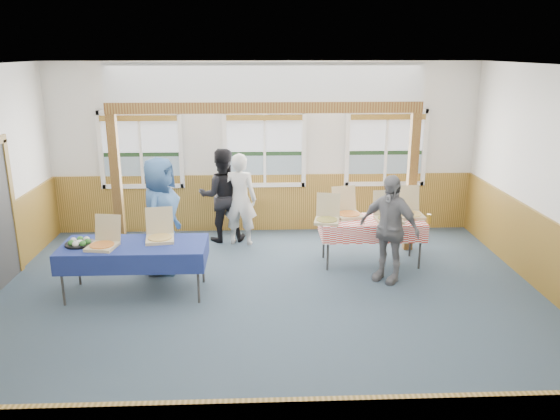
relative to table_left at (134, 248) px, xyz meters
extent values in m
plane|color=#2B3946|center=(1.90, -0.65, -0.71)|extent=(8.00, 8.00, 0.00)
plane|color=white|center=(1.90, -0.65, 2.49)|extent=(8.00, 8.00, 0.00)
plane|color=silver|center=(1.90, 2.85, 0.89)|extent=(8.00, 0.00, 8.00)
plane|color=silver|center=(1.90, -4.15, 0.89)|extent=(8.00, 0.00, 8.00)
cube|color=brown|center=(1.90, 2.83, -0.16)|extent=(7.98, 0.05, 1.10)
cube|color=white|center=(-0.40, 2.79, 0.20)|extent=(1.52, 0.05, 0.08)
cube|color=white|center=(-0.40, 2.79, 1.58)|extent=(1.52, 0.05, 0.08)
cube|color=white|center=(-1.14, 2.79, 0.89)|extent=(0.08, 0.05, 1.46)
cube|color=white|center=(0.34, 2.79, 0.89)|extent=(0.08, 0.05, 1.46)
cube|color=white|center=(-0.40, 2.79, 0.89)|extent=(0.05, 0.05, 1.30)
cube|color=slate|center=(-0.40, 2.83, 0.50)|extent=(1.40, 0.02, 0.52)
cube|color=#193219|center=(-0.40, 2.83, 0.80)|extent=(1.40, 0.02, 0.08)
cube|color=#B2B7C0|center=(-0.40, 2.83, 1.19)|extent=(1.40, 0.02, 0.70)
cube|color=brown|center=(-0.40, 2.77, 1.48)|extent=(1.40, 0.07, 0.10)
cube|color=white|center=(1.90, 2.79, 0.20)|extent=(1.52, 0.05, 0.08)
cube|color=white|center=(1.90, 2.79, 1.58)|extent=(1.52, 0.05, 0.08)
cube|color=white|center=(1.16, 2.79, 0.89)|extent=(0.08, 0.05, 1.46)
cube|color=white|center=(2.64, 2.79, 0.89)|extent=(0.08, 0.05, 1.46)
cube|color=white|center=(1.90, 2.79, 0.89)|extent=(0.05, 0.05, 1.30)
cube|color=slate|center=(1.90, 2.83, 0.50)|extent=(1.40, 0.02, 0.52)
cube|color=#193219|center=(1.90, 2.83, 0.80)|extent=(1.40, 0.02, 0.08)
cube|color=#B2B7C0|center=(1.90, 2.83, 1.19)|extent=(1.40, 0.02, 0.70)
cube|color=brown|center=(1.90, 2.77, 1.48)|extent=(1.40, 0.07, 0.10)
cube|color=white|center=(4.20, 2.79, 0.20)|extent=(1.52, 0.05, 0.08)
cube|color=white|center=(4.20, 2.79, 1.58)|extent=(1.52, 0.05, 0.08)
cube|color=white|center=(3.46, 2.79, 0.89)|extent=(0.08, 0.05, 1.46)
cube|color=white|center=(4.94, 2.79, 0.89)|extent=(0.08, 0.05, 1.46)
cube|color=white|center=(4.20, 2.79, 0.89)|extent=(0.05, 0.05, 1.30)
cube|color=slate|center=(4.20, 2.83, 0.50)|extent=(1.40, 0.02, 0.52)
cube|color=#193219|center=(4.20, 2.83, 0.80)|extent=(1.40, 0.02, 0.08)
cube|color=#B2B7C0|center=(4.20, 2.83, 1.19)|extent=(1.40, 0.02, 0.70)
cube|color=brown|center=(4.20, 2.77, 1.48)|extent=(1.40, 0.07, 0.10)
cube|color=#5E3115|center=(-0.60, 1.65, 0.49)|extent=(0.15, 0.15, 2.40)
cube|color=#5E3115|center=(4.40, 1.65, 0.49)|extent=(0.15, 0.15, 2.40)
cube|color=#5E3115|center=(1.90, 1.65, 1.78)|extent=(5.15, 0.18, 0.18)
cylinder|color=#323232|center=(-0.92, -0.35, -0.34)|extent=(0.04, 0.04, 0.73)
cylinder|color=#323232|center=(-0.92, 0.35, -0.34)|extent=(0.04, 0.04, 0.73)
cylinder|color=#323232|center=(0.92, -0.35, -0.34)|extent=(0.04, 0.04, 0.73)
cylinder|color=#323232|center=(0.92, 0.35, -0.34)|extent=(0.04, 0.04, 0.73)
cube|color=#323232|center=(0.00, 0.00, 0.03)|extent=(2.13, 1.47, 0.03)
cube|color=navy|center=(0.00, 0.00, 0.05)|extent=(2.21, 1.55, 0.01)
cube|color=navy|center=(0.00, -0.44, -0.10)|extent=(1.90, 0.74, 0.28)
cube|color=navy|center=(0.00, 0.44, -0.10)|extent=(1.90, 0.74, 0.28)
cylinder|color=#323232|center=(2.86, 0.74, -0.34)|extent=(0.04, 0.04, 0.73)
cylinder|color=#323232|center=(2.86, 1.29, -0.34)|extent=(0.04, 0.04, 0.73)
cylinder|color=#323232|center=(4.34, 0.74, -0.34)|extent=(0.04, 0.04, 0.73)
cylinder|color=#323232|center=(4.34, 1.29, -0.34)|extent=(0.04, 0.04, 0.73)
cube|color=#323232|center=(3.60, 1.01, 0.03)|extent=(1.65, 0.80, 0.03)
cube|color=red|center=(3.60, 1.01, 0.05)|extent=(1.72, 0.86, 0.01)
cube|color=red|center=(3.60, 0.65, -0.10)|extent=(1.65, 0.15, 0.28)
cube|color=red|center=(3.60, 1.38, -0.10)|extent=(1.65, 0.15, 0.28)
cube|color=tan|center=(-0.40, -0.15, 0.07)|extent=(0.43, 0.43, 0.04)
cylinder|color=gold|center=(-0.40, -0.15, 0.10)|extent=(0.38, 0.38, 0.01)
cube|color=tan|center=(-0.36, 0.07, 0.28)|extent=(0.38, 0.15, 0.37)
cube|color=tan|center=(0.35, 0.12, 0.08)|extent=(0.45, 0.45, 0.04)
cylinder|color=#E3D869|center=(0.35, 0.12, 0.10)|extent=(0.39, 0.39, 0.01)
cube|color=tan|center=(0.31, 0.35, 0.29)|extent=(0.40, 0.15, 0.39)
cube|color=tan|center=(2.85, 0.87, 0.07)|extent=(0.45, 0.45, 0.04)
cylinder|color=#BE793B|center=(2.85, 0.87, 0.10)|extent=(0.39, 0.39, 0.01)
cube|color=tan|center=(2.90, 1.10, 0.28)|extent=(0.39, 0.17, 0.37)
cube|color=tan|center=(3.25, 1.16, 0.08)|extent=(0.49, 0.49, 0.05)
cylinder|color=gold|center=(3.25, 1.16, 0.11)|extent=(0.43, 0.43, 0.01)
cube|color=tan|center=(3.20, 1.41, 0.30)|extent=(0.42, 0.18, 0.41)
cube|color=tan|center=(3.85, 0.89, 0.08)|extent=(0.42, 0.42, 0.05)
cylinder|color=#BE793B|center=(3.85, 0.89, 0.11)|extent=(0.37, 0.37, 0.01)
cube|color=tan|center=(3.84, 1.14, 0.30)|extent=(0.41, 0.12, 0.40)
cube|color=tan|center=(4.25, 1.11, 0.08)|extent=(0.43, 0.43, 0.05)
cylinder|color=#E3D869|center=(4.25, 1.11, 0.11)|extent=(0.37, 0.37, 0.01)
cube|color=tan|center=(4.25, 1.37, 0.31)|extent=(0.42, 0.10, 0.42)
cylinder|color=black|center=(-0.75, 0.00, 0.07)|extent=(0.41, 0.41, 0.03)
cylinder|color=silver|center=(-0.75, 0.00, 0.09)|extent=(0.09, 0.09, 0.04)
sphere|color=#31702A|center=(-0.64, 0.00, 0.10)|extent=(0.09, 0.09, 0.09)
sphere|color=beige|center=(-0.68, 0.09, 0.10)|extent=(0.09, 0.09, 0.09)
sphere|color=#31702A|center=(-0.77, 0.11, 0.10)|extent=(0.09, 0.09, 0.09)
sphere|color=beige|center=(-0.85, 0.05, 0.10)|extent=(0.09, 0.09, 0.09)
sphere|color=#31702A|center=(-0.85, -0.05, 0.10)|extent=(0.09, 0.09, 0.09)
sphere|color=beige|center=(-0.77, -0.11, 0.10)|extent=(0.09, 0.09, 0.09)
sphere|color=#31702A|center=(-0.68, -0.09, 0.10)|extent=(0.09, 0.09, 0.09)
cylinder|color=#A4741B|center=(4.45, 0.76, 0.13)|extent=(0.07, 0.07, 0.15)
imported|color=silver|center=(1.44, 2.05, 0.13)|extent=(0.67, 0.50, 1.67)
imported|color=black|center=(1.11, 2.26, 0.15)|extent=(0.91, 0.75, 1.71)
imported|color=#3A5F91|center=(0.25, 0.84, 0.22)|extent=(0.76, 1.00, 1.84)
imported|color=slate|center=(3.72, 0.33, 0.12)|extent=(0.99, 0.94, 1.65)
camera|label=1|loc=(1.76, -7.33, 2.70)|focal=35.00mm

